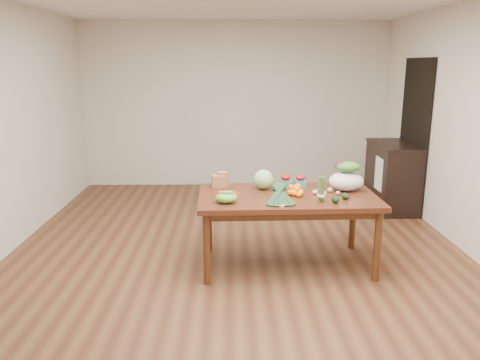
{
  "coord_description": "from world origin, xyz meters",
  "views": [
    {
      "loc": [
        -0.07,
        -4.81,
        2.02
      ],
      "look_at": [
        0.03,
        0.0,
        0.82
      ],
      "focal_mm": 35.0,
      "sensor_mm": 36.0,
      "label": 1
    }
  ],
  "objects_px": {
    "dining_table": "(287,230)",
    "paper_bag": "(220,180)",
    "kale_bunch": "(281,196)",
    "asparagus_bundle": "(321,189)",
    "cabinet": "(392,176)",
    "mandarin_cluster": "(296,191)",
    "salad_bag": "(346,177)",
    "cabbage": "(263,179)"
  },
  "relations": [
    {
      "from": "dining_table",
      "to": "mandarin_cluster",
      "type": "bearing_deg",
      "value": -18.24
    },
    {
      "from": "kale_bunch",
      "to": "cabbage",
      "type": "bearing_deg",
      "value": 101.19
    },
    {
      "from": "dining_table",
      "to": "salad_bag",
      "type": "bearing_deg",
      "value": 11.66
    },
    {
      "from": "dining_table",
      "to": "kale_bunch",
      "type": "distance_m",
      "value": 0.57
    },
    {
      "from": "dining_table",
      "to": "salad_bag",
      "type": "relative_size",
      "value": 4.93
    },
    {
      "from": "paper_bag",
      "to": "cabbage",
      "type": "xyz_separation_m",
      "value": [
        0.46,
        -0.09,
        0.02
      ]
    },
    {
      "from": "cabinet",
      "to": "asparagus_bundle",
      "type": "relative_size",
      "value": 4.08
    },
    {
      "from": "kale_bunch",
      "to": "asparagus_bundle",
      "type": "bearing_deg",
      "value": 7.61
    },
    {
      "from": "paper_bag",
      "to": "asparagus_bundle",
      "type": "distance_m",
      "value": 1.13
    },
    {
      "from": "kale_bunch",
      "to": "paper_bag",
      "type": "bearing_deg",
      "value": 130.87
    },
    {
      "from": "cabinet",
      "to": "kale_bunch",
      "type": "height_order",
      "value": "cabinet"
    },
    {
      "from": "salad_bag",
      "to": "paper_bag",
      "type": "bearing_deg",
      "value": 172.53
    },
    {
      "from": "mandarin_cluster",
      "to": "salad_bag",
      "type": "relative_size",
      "value": 0.5
    },
    {
      "from": "kale_bunch",
      "to": "asparagus_bundle",
      "type": "relative_size",
      "value": 1.6
    },
    {
      "from": "salad_bag",
      "to": "cabbage",
      "type": "bearing_deg",
      "value": 174.74
    },
    {
      "from": "paper_bag",
      "to": "salad_bag",
      "type": "bearing_deg",
      "value": -7.47
    },
    {
      "from": "mandarin_cluster",
      "to": "salad_bag",
      "type": "bearing_deg",
      "value": 17.74
    },
    {
      "from": "cabinet",
      "to": "mandarin_cluster",
      "type": "distance_m",
      "value": 2.57
    },
    {
      "from": "mandarin_cluster",
      "to": "salad_bag",
      "type": "distance_m",
      "value": 0.57
    },
    {
      "from": "cabbage",
      "to": "mandarin_cluster",
      "type": "relative_size",
      "value": 1.14
    },
    {
      "from": "dining_table",
      "to": "cabbage",
      "type": "height_order",
      "value": "cabbage"
    },
    {
      "from": "kale_bunch",
      "to": "asparagus_bundle",
      "type": "distance_m",
      "value": 0.4
    },
    {
      "from": "cabinet",
      "to": "mandarin_cluster",
      "type": "height_order",
      "value": "cabinet"
    },
    {
      "from": "salad_bag",
      "to": "kale_bunch",
      "type": "bearing_deg",
      "value": -147.16
    },
    {
      "from": "dining_table",
      "to": "kale_bunch",
      "type": "relative_size",
      "value": 4.4
    },
    {
      "from": "cabinet",
      "to": "dining_table",
      "type": "bearing_deg",
      "value": -131.83
    },
    {
      "from": "dining_table",
      "to": "asparagus_bundle",
      "type": "xyz_separation_m",
      "value": [
        0.29,
        -0.26,
        0.5
      ]
    },
    {
      "from": "mandarin_cluster",
      "to": "paper_bag",
      "type": "bearing_deg",
      "value": 156.1
    },
    {
      "from": "cabinet",
      "to": "salad_bag",
      "type": "relative_size",
      "value": 2.86
    },
    {
      "from": "dining_table",
      "to": "cabinet",
      "type": "distance_m",
      "value": 2.59
    },
    {
      "from": "cabinet",
      "to": "cabbage",
      "type": "height_order",
      "value": "cabbage"
    },
    {
      "from": "asparagus_bundle",
      "to": "cabinet",
      "type": "bearing_deg",
      "value": 55.1
    },
    {
      "from": "cabinet",
      "to": "paper_bag",
      "type": "bearing_deg",
      "value": -146.23
    },
    {
      "from": "asparagus_bundle",
      "to": "salad_bag",
      "type": "xyz_separation_m",
      "value": [
        0.33,
        0.4,
        0.01
      ]
    },
    {
      "from": "paper_bag",
      "to": "mandarin_cluster",
      "type": "distance_m",
      "value": 0.84
    },
    {
      "from": "dining_table",
      "to": "paper_bag",
      "type": "bearing_deg",
      "value": 153.71
    },
    {
      "from": "mandarin_cluster",
      "to": "asparagus_bundle",
      "type": "bearing_deg",
      "value": -49.05
    },
    {
      "from": "mandarin_cluster",
      "to": "kale_bunch",
      "type": "bearing_deg",
      "value": -122.56
    },
    {
      "from": "cabbage",
      "to": "mandarin_cluster",
      "type": "xyz_separation_m",
      "value": [
        0.31,
        -0.25,
        -0.06
      ]
    },
    {
      "from": "cabinet",
      "to": "paper_bag",
      "type": "xyz_separation_m",
      "value": [
        -2.41,
        -1.61,
        0.36
      ]
    },
    {
      "from": "dining_table",
      "to": "paper_bag",
      "type": "relative_size",
      "value": 7.97
    },
    {
      "from": "dining_table",
      "to": "asparagus_bundle",
      "type": "height_order",
      "value": "asparagus_bundle"
    }
  ]
}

